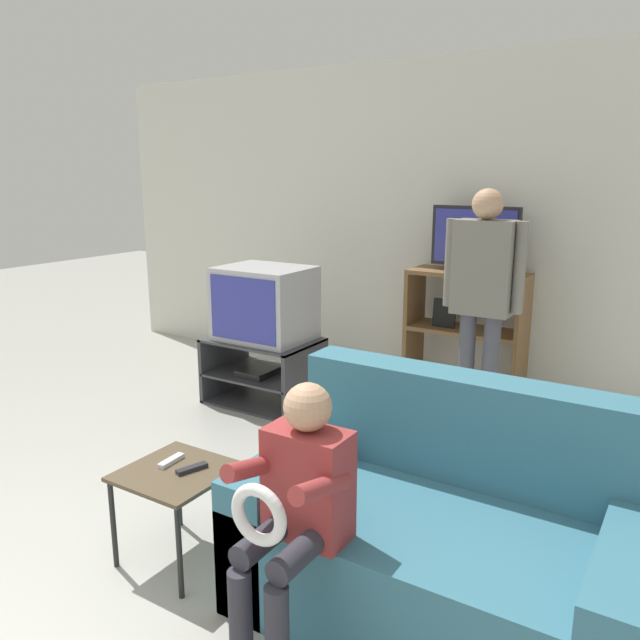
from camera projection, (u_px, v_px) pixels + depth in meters
wall_back at (423, 227)px, 5.05m from camera, size 6.40×0.06×2.60m
tv_stand at (263, 371)px, 4.77m from camera, size 0.81×0.58×0.50m
television_main at (265, 303)px, 4.66m from camera, size 0.66×0.54×0.55m
media_shelf at (465, 335)px, 4.77m from camera, size 0.88×0.36×1.01m
television_flat at (475, 241)px, 4.59m from camera, size 0.66×0.20×0.49m
snack_table at (177, 481)px, 2.78m from camera, size 0.45×0.45×0.44m
remote_control_black at (192, 469)px, 2.76m from camera, size 0.08×0.15×0.02m
remote_control_white at (171, 461)px, 2.84m from camera, size 0.04×0.15×0.02m
couch at (445, 544)px, 2.44m from camera, size 1.53×0.88×0.91m
person_standing_adult at (483, 288)px, 4.07m from camera, size 0.53×0.20×1.63m
person_seated_child at (295, 504)px, 2.14m from camera, size 0.33×0.43×1.03m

